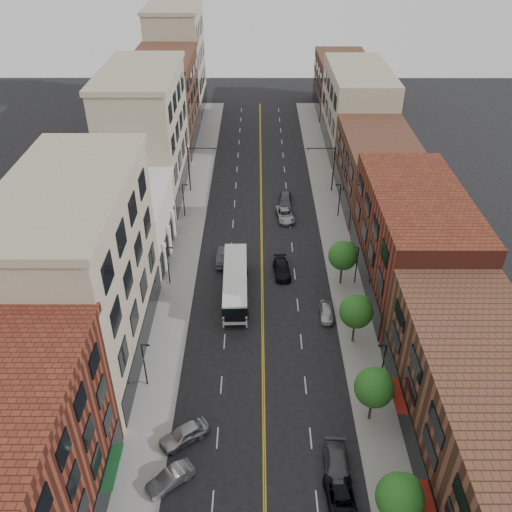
{
  "coord_description": "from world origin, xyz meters",
  "views": [
    {
      "loc": [
        -0.63,
        -27.71,
        38.88
      ],
      "look_at": [
        -0.73,
        22.5,
        5.0
      ],
      "focal_mm": 38.0,
      "sensor_mm": 36.0,
      "label": 1
    }
  ],
  "objects_px": {
    "car_angle_a": "(184,434)",
    "car_lane_c": "(285,199)",
    "city_bus": "(235,282)",
    "car_parked_mid": "(337,468)",
    "car_parked_far": "(327,312)",
    "car_angle_b": "(170,478)",
    "car_lane_behind": "(224,256)",
    "car_lane_b": "(285,214)",
    "car_parked_near": "(342,502)",
    "car_lane_a": "(282,269)"
  },
  "relations": [
    {
      "from": "car_angle_b",
      "to": "car_parked_far",
      "type": "distance_m",
      "value": 24.92
    },
    {
      "from": "car_parked_mid",
      "to": "car_lane_b",
      "type": "distance_m",
      "value": 40.97
    },
    {
      "from": "car_parked_far",
      "to": "car_lane_b",
      "type": "xyz_separation_m",
      "value": [
        -3.66,
        21.48,
        0.05
      ]
    },
    {
      "from": "car_lane_behind",
      "to": "car_lane_a",
      "type": "xyz_separation_m",
      "value": [
        7.18,
        -2.58,
        -0.12
      ]
    },
    {
      "from": "car_angle_b",
      "to": "car_lane_c",
      "type": "xyz_separation_m",
      "value": [
        11.0,
        46.37,
        0.11
      ]
    },
    {
      "from": "car_parked_far",
      "to": "car_lane_behind",
      "type": "relative_size",
      "value": 0.78
    },
    {
      "from": "city_bus",
      "to": "car_parked_mid",
      "type": "xyz_separation_m",
      "value": [
        8.89,
        -23.28,
        -1.08
      ]
    },
    {
      "from": "car_lane_behind",
      "to": "car_lane_b",
      "type": "distance_m",
      "value": 13.59
    },
    {
      "from": "car_parked_near",
      "to": "car_lane_behind",
      "type": "relative_size",
      "value": 0.99
    },
    {
      "from": "car_lane_c",
      "to": "car_lane_behind",
      "type": "bearing_deg",
      "value": -114.63
    },
    {
      "from": "car_parked_far",
      "to": "car_lane_b",
      "type": "bearing_deg",
      "value": 101.9
    },
    {
      "from": "car_lane_b",
      "to": "car_parked_near",
      "type": "bearing_deg",
      "value": -93.75
    },
    {
      "from": "car_angle_a",
      "to": "car_parked_far",
      "type": "relative_size",
      "value": 1.16
    },
    {
      "from": "car_parked_far",
      "to": "car_lane_b",
      "type": "distance_m",
      "value": 21.79
    },
    {
      "from": "car_parked_near",
      "to": "car_parked_far",
      "type": "relative_size",
      "value": 1.27
    },
    {
      "from": "car_parked_near",
      "to": "car_angle_b",
      "type": "bearing_deg",
      "value": 167.75
    },
    {
      "from": "car_parked_near",
      "to": "car_parked_mid",
      "type": "height_order",
      "value": "car_parked_mid"
    },
    {
      "from": "car_angle_a",
      "to": "car_lane_b",
      "type": "bearing_deg",
      "value": 130.62
    },
    {
      "from": "car_parked_near",
      "to": "car_lane_behind",
      "type": "height_order",
      "value": "car_lane_behind"
    },
    {
      "from": "car_parked_far",
      "to": "car_lane_behind",
      "type": "height_order",
      "value": "car_lane_behind"
    },
    {
      "from": "car_angle_b",
      "to": "car_parked_mid",
      "type": "relative_size",
      "value": 0.77
    },
    {
      "from": "car_angle_a",
      "to": "car_lane_c",
      "type": "distance_m",
      "value": 43.53
    },
    {
      "from": "city_bus",
      "to": "car_angle_a",
      "type": "distance_m",
      "value": 20.44
    },
    {
      "from": "car_lane_c",
      "to": "car_angle_a",
      "type": "bearing_deg",
      "value": -99.93
    },
    {
      "from": "car_parked_far",
      "to": "city_bus",
      "type": "bearing_deg",
      "value": 161.35
    },
    {
      "from": "car_angle_a",
      "to": "car_parked_mid",
      "type": "xyz_separation_m",
      "value": [
        12.57,
        -3.2,
        -0.0
      ]
    },
    {
      "from": "car_parked_mid",
      "to": "car_lane_behind",
      "type": "height_order",
      "value": "car_lane_behind"
    },
    {
      "from": "car_lane_a",
      "to": "car_lane_behind",
      "type": "bearing_deg",
      "value": 156.1
    },
    {
      "from": "car_parked_far",
      "to": "car_angle_a",
      "type": "bearing_deg",
      "value": -128.17
    },
    {
      "from": "city_bus",
      "to": "car_lane_a",
      "type": "bearing_deg",
      "value": 35.77
    },
    {
      "from": "car_angle_b",
      "to": "car_lane_behind",
      "type": "bearing_deg",
      "value": 136.58
    },
    {
      "from": "car_lane_b",
      "to": "car_lane_c",
      "type": "bearing_deg",
      "value": 80.1
    },
    {
      "from": "car_lane_behind",
      "to": "car_lane_c",
      "type": "xyz_separation_m",
      "value": [
        8.38,
        15.46,
        -0.04
      ]
    },
    {
      "from": "car_angle_b",
      "to": "car_parked_near",
      "type": "height_order",
      "value": "car_parked_near"
    },
    {
      "from": "car_lane_b",
      "to": "car_lane_c",
      "type": "xyz_separation_m",
      "value": [
        0.24,
        4.58,
        0.07
      ]
    },
    {
      "from": "city_bus",
      "to": "car_lane_a",
      "type": "distance_m",
      "value": 6.99
    },
    {
      "from": "car_lane_b",
      "to": "car_lane_a",
      "type": "bearing_deg",
      "value": -101.04
    },
    {
      "from": "city_bus",
      "to": "car_parked_far",
      "type": "xyz_separation_m",
      "value": [
        10.12,
        -3.86,
        -1.18
      ]
    },
    {
      "from": "car_lane_behind",
      "to": "car_parked_near",
      "type": "bearing_deg",
      "value": 108.82
    },
    {
      "from": "car_angle_b",
      "to": "car_parked_mid",
      "type": "xyz_separation_m",
      "value": [
        13.2,
        0.9,
        0.09
      ]
    },
    {
      "from": "city_bus",
      "to": "car_parked_near",
      "type": "relative_size",
      "value": 2.55
    },
    {
      "from": "car_parked_far",
      "to": "car_lane_a",
      "type": "bearing_deg",
      "value": 122.17
    },
    {
      "from": "car_parked_mid",
      "to": "car_parked_far",
      "type": "bearing_deg",
      "value": 88.22
    },
    {
      "from": "car_lane_b",
      "to": "car_angle_b",
      "type": "bearing_deg",
      "value": -111.39
    },
    {
      "from": "car_lane_a",
      "to": "car_lane_c",
      "type": "height_order",
      "value": "car_lane_c"
    },
    {
      "from": "car_lane_behind",
      "to": "car_parked_mid",
      "type": "bearing_deg",
      "value": 110.39
    },
    {
      "from": "car_lane_b",
      "to": "car_lane_c",
      "type": "relative_size",
      "value": 1.11
    },
    {
      "from": "car_angle_b",
      "to": "car_lane_c",
      "type": "bearing_deg",
      "value": 128.08
    },
    {
      "from": "car_lane_a",
      "to": "city_bus",
      "type": "bearing_deg",
      "value": -147.0
    },
    {
      "from": "car_parked_mid",
      "to": "car_lane_b",
      "type": "bearing_deg",
      "value": 95.24
    }
  ]
}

